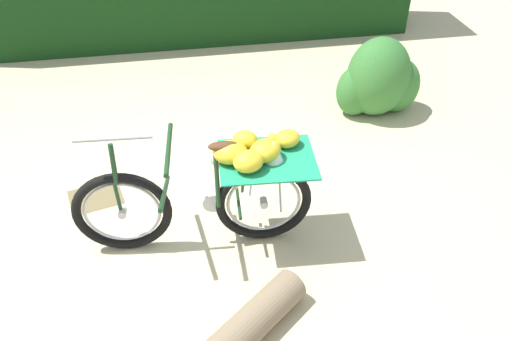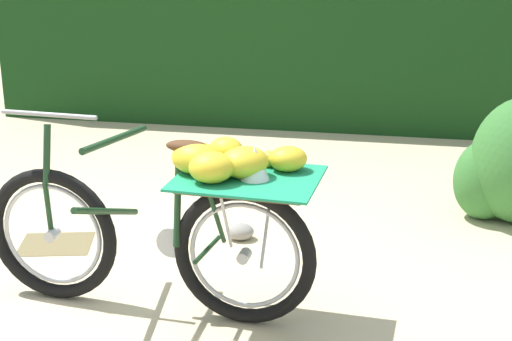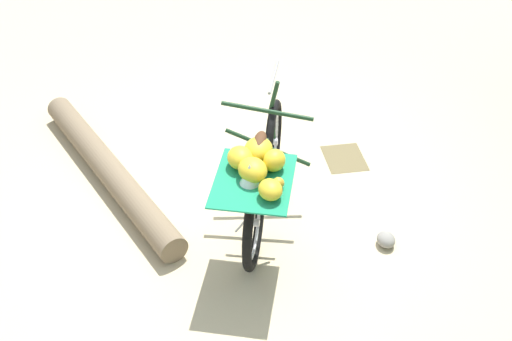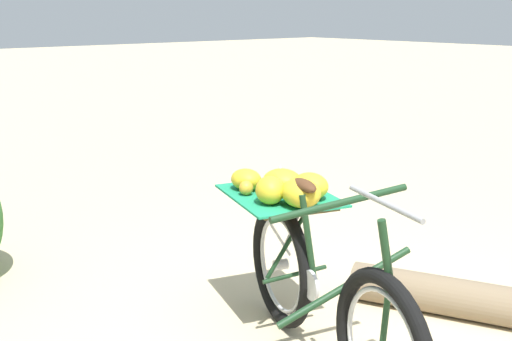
{
  "view_description": "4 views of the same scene",
  "coord_description": "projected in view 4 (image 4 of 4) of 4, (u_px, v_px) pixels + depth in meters",
  "views": [
    {
      "loc": [
        0.48,
        2.85,
        2.93
      ],
      "look_at": [
        -0.63,
        0.36,
        0.79
      ],
      "focal_mm": 35.85,
      "sensor_mm": 36.0,
      "label": 1
    },
    {
      "loc": [
        -0.6,
        3.76,
        1.99
      ],
      "look_at": [
        -0.8,
        0.38,
        0.86
      ],
      "focal_mm": 54.73,
      "sensor_mm": 36.0,
      "label": 2
    },
    {
      "loc": [
        -4.15,
        0.78,
        3.5
      ],
      "look_at": [
        -0.83,
        0.24,
        0.91
      ],
      "focal_mm": 44.45,
      "sensor_mm": 36.0,
      "label": 3
    },
    {
      "loc": [
        1.79,
        -2.1,
        1.79
      ],
      "look_at": [
        -0.8,
        0.1,
        0.94
      ],
      "focal_mm": 45.0,
      "sensor_mm": 36.0,
      "label": 4
    }
  ],
  "objects": [
    {
      "name": "bicycle",
      "position": [
        311.0,
        262.0,
        3.32
      ],
      "size": [
        1.78,
        0.93,
        1.03
      ],
      "rotation": [
        0.0,
        0.0,
        -0.31
      ],
      "color": "black",
      "rests_on": "ground_plane"
    }
  ]
}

